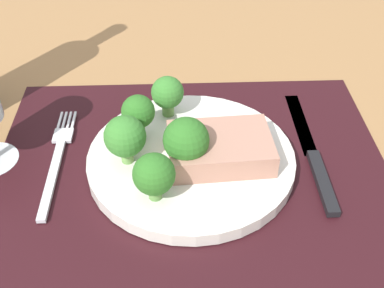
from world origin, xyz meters
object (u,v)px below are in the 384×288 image
(knife, at_px, (313,156))
(steak, at_px, (220,148))
(plate, at_px, (191,160))
(fork, at_px, (57,159))

(knife, bearing_deg, steak, -175.35)
(plate, relative_size, knife, 1.06)
(knife, bearing_deg, plate, -179.18)
(plate, height_order, fork, plate)
(fork, xyz_separation_m, knife, (0.31, -0.01, 0.00))
(plate, bearing_deg, fork, 174.95)
(fork, distance_m, knife, 0.31)
(plate, xyz_separation_m, knife, (0.15, 0.01, -0.00))
(fork, relative_size, knife, 0.83)
(steak, xyz_separation_m, fork, (-0.19, 0.02, -0.03))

